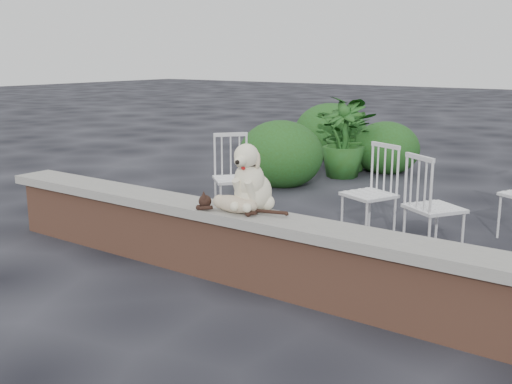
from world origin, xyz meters
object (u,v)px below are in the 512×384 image
Objects in this scene: cat at (234,203)px; potted_plant_b at (343,139)px; dog at (253,176)px; chair_c at (435,206)px; chair_a at (234,178)px; chair_b at (369,193)px; potted_plant_a at (352,134)px.

potted_plant_b reaches higher than cat.
chair_c is at bearing 45.44° from dog.
chair_c is 0.83× the size of potted_plant_b.
chair_a is (-1.17, 1.51, -0.19)m from cat.
potted_plant_b is at bearing 97.48° from cat.
cat is 0.78× the size of potted_plant_b.
chair_b is 0.80× the size of potted_plant_a.
chair_b is at bearing 68.58° from cat.
potted_plant_b reaches higher than chair_b.
potted_plant_a reaches higher than chair_a.
chair_a is (-1.25, 1.36, -0.39)m from dog.
chair_a is 2.23m from chair_c.
potted_plant_b is (-1.41, 4.18, -0.29)m from dog.
dog is 0.26m from cat.
potted_plant_a is at bearing 97.07° from cat.
dog is at bearing -77.27° from chair_b.
cat is at bearing 88.09° from chair_c.
chair_a is at bearing -85.29° from potted_plant_a.
potted_plant_a is at bearing 142.53° from chair_b.
chair_a is 1.00× the size of chair_b.
potted_plant_a is 0.53m from potted_plant_b.
chair_c is (1.06, 1.55, -0.19)m from cat.
dog is 0.49× the size of potted_plant_b.
chair_a is at bearing -150.63° from chair_b.
potted_plant_b is at bearing -16.99° from chair_c.
cat is 0.94× the size of chair_a.
chair_a is 3.35m from potted_plant_a.
potted_plant_b reaches higher than chair_c.
chair_b is at bearing -57.55° from potted_plant_b.
cat is at bearing -100.87° from chair_a.
chair_b reaches higher than cat.
chair_c is at bearing -49.46° from potted_plant_b.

